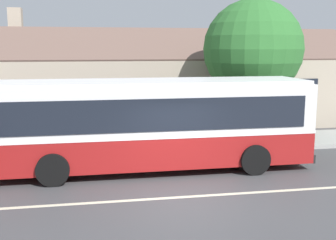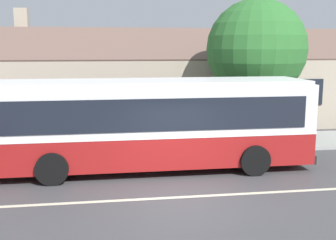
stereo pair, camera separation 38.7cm
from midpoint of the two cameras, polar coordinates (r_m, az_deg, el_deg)
ground_plane at (r=11.89m, az=2.68°, el=-10.41°), size 300.00×300.00×0.00m
sidewalk_far at (r=17.55m, az=-1.18°, el=-3.48°), size 60.00×3.00×0.15m
lane_divider_stripe at (r=11.89m, az=2.68°, el=-10.40°), size 60.00×0.16×0.01m
community_building at (r=23.96m, az=-3.23°, el=4.42°), size 24.03×8.41×6.22m
transit_bus at (r=14.14m, az=-2.07°, el=-0.25°), size 11.01×2.80×3.04m
street_tree_primary at (r=19.01m, az=12.46°, el=9.31°), size 4.35×4.35×6.21m
bus_stop_sign at (r=17.97m, az=17.65°, el=1.45°), size 0.36×0.07×2.40m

